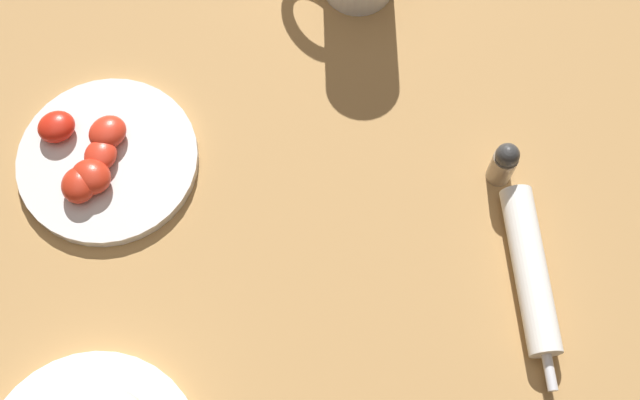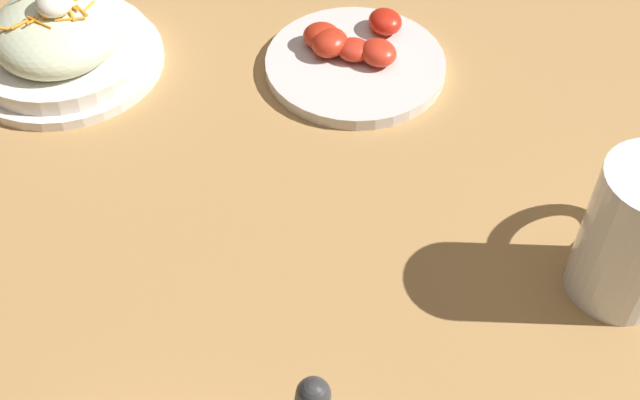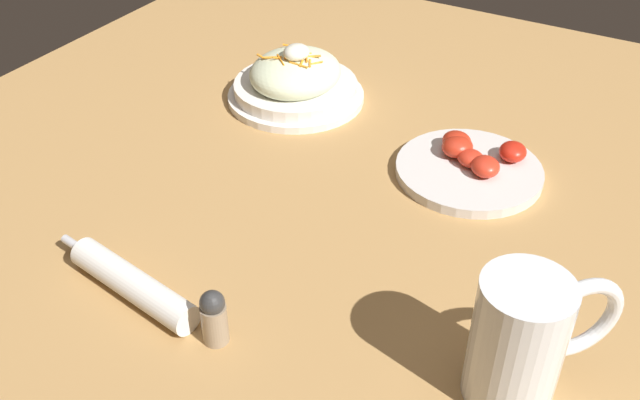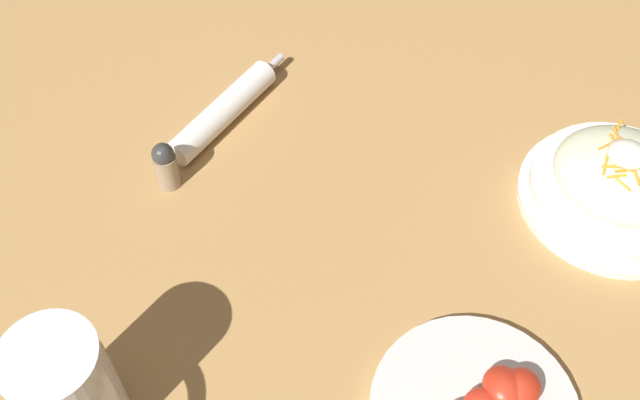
# 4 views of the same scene
# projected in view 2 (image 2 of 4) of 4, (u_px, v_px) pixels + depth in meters

# --- Properties ---
(ground_plane) EXTENTS (1.43, 1.43, 0.00)m
(ground_plane) POSITION_uv_depth(u_px,v_px,m) (311.00, 176.00, 0.80)
(ground_plane) COLOR #B2844C
(salad_plate) EXTENTS (0.22, 0.22, 0.10)m
(salad_plate) POSITION_uv_depth(u_px,v_px,m) (60.00, 42.00, 0.89)
(salad_plate) COLOR white
(salad_plate) RESTS_ON ground_plane
(beer_mug) EXTENTS (0.13, 0.12, 0.14)m
(beer_mug) POSITION_uv_depth(u_px,v_px,m) (635.00, 237.00, 0.67)
(beer_mug) COLOR white
(beer_mug) RESTS_ON ground_plane
(tomato_plate) EXTENTS (0.20, 0.20, 0.04)m
(tomato_plate) POSITION_uv_depth(u_px,v_px,m) (354.00, 58.00, 0.90)
(tomato_plate) COLOR silver
(tomato_plate) RESTS_ON ground_plane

